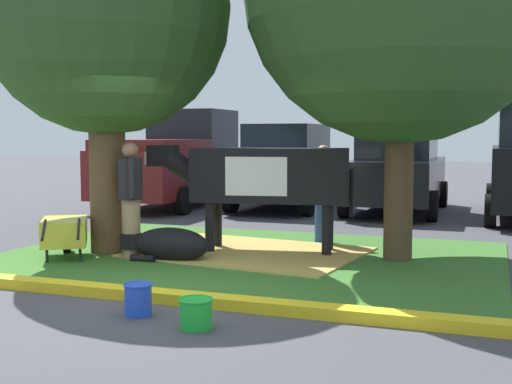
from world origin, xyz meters
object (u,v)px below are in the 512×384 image
pickup_truck_maroon (179,161)px  sedan_red (398,169)px  person_handler (131,196)px  calf_lying (169,245)px  bucket_green (196,312)px  cow_holstein (263,176)px  shade_tree_left (104,10)px  bucket_blue (138,299)px  sedan_blue (287,167)px  wheelbarrow (65,232)px  person_visitor_near (323,191)px

pickup_truck_maroon → sedan_red: pickup_truck_maroon is taller
person_handler → sedan_red: 7.60m
calf_lying → bucket_green: bearing=-58.1°
cow_holstein → person_handler: size_ratio=1.86×
shade_tree_left → bucket_blue: shade_tree_left is taller
person_handler → sedan_red: sedan_red is taller
bucket_blue → sedan_blue: (-1.50, 9.65, 0.82)m
person_handler → bucket_green: person_handler is taller
calf_lying → wheelbarrow: 1.52m
calf_lying → wheelbarrow: bearing=-166.6°
bucket_blue → pickup_truck_maroon: size_ratio=0.06×
cow_holstein → bucket_green: bearing=-79.4°
bucket_green → wheelbarrow: bearing=142.9°
cow_holstein → wheelbarrow: 2.96m
person_handler → person_visitor_near: person_handler is taller
pickup_truck_maroon → sedan_red: 5.41m
cow_holstein → sedan_red: sedan_red is taller
wheelbarrow → bucket_blue: bearing=-41.9°
sedan_blue → sedan_red: bearing=0.5°
calf_lying → sedan_blue: size_ratio=0.30×
pickup_truck_maroon → bucket_green: bearing=-62.5°
bucket_blue → bucket_green: bucket_blue is taller
calf_lying → sedan_blue: bearing=93.9°
sedan_red → person_visitor_near: bearing=-95.9°
pickup_truck_maroon → person_visitor_near: bearing=-43.2°
shade_tree_left → calf_lying: size_ratio=4.13×
person_visitor_near → wheelbarrow: size_ratio=1.07×
bucket_green → pickup_truck_maroon: size_ratio=0.06×
sedan_blue → bucket_green: bearing=-77.4°
calf_lying → wheelbarrow: wheelbarrow is taller
shade_tree_left → calf_lying: shade_tree_left is taller
shade_tree_left → bucket_blue: 4.93m
pickup_truck_maroon → calf_lying: bearing=-64.5°
person_visitor_near → calf_lying: bearing=-126.3°
cow_holstein → sedan_blue: bearing=103.9°
sedan_blue → sedan_red: size_ratio=1.00×
shade_tree_left → sedan_red: 8.01m
wheelbarrow → bucket_blue: wheelbarrow is taller
calf_lying → person_handler: (-0.60, 0.02, 0.66)m
person_visitor_near → sedan_red: size_ratio=0.36×
calf_lying → sedan_red: size_ratio=0.30×
calf_lying → shade_tree_left: bearing=166.7°
wheelbarrow → person_visitor_near: bearing=39.7°
pickup_truck_maroon → sedan_blue: pickup_truck_maroon is taller
bucket_blue → bucket_green: 0.73m
bucket_blue → sedan_blue: bearing=98.8°
person_handler → sedan_blue: 7.07m
cow_holstein → sedan_red: 6.10m
cow_holstein → wheelbarrow: cow_holstein is taller
wheelbarrow → pickup_truck_maroon: (-1.79, 7.18, 0.73)m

